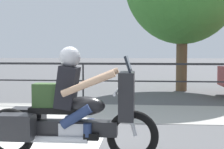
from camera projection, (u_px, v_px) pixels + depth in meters
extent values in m
cube|color=#A8A59E|center=(72.00, 112.00, 8.43)|extent=(44.00, 2.40, 0.01)
cube|color=#232326|center=(83.00, 64.00, 9.86)|extent=(36.00, 0.04, 0.06)
cube|color=#232326|center=(83.00, 81.00, 9.90)|extent=(36.00, 0.03, 0.04)
cylinder|color=#232326|center=(83.00, 83.00, 9.90)|extent=(0.05, 0.05, 1.16)
torus|color=black|center=(133.00, 136.00, 4.65)|extent=(0.71, 0.11, 0.71)
torus|color=black|center=(10.00, 133.00, 4.81)|extent=(0.71, 0.11, 0.71)
cube|color=#232326|center=(70.00, 128.00, 4.72)|extent=(1.31, 0.22, 0.20)
cube|color=silver|center=(73.00, 131.00, 4.72)|extent=(0.34, 0.26, 0.26)
ellipsoid|color=#232326|center=(85.00, 106.00, 4.68)|extent=(0.56, 0.30, 0.26)
cube|color=black|center=(58.00, 110.00, 4.72)|extent=(0.76, 0.28, 0.08)
cube|color=#232326|center=(127.00, 96.00, 4.62)|extent=(0.20, 0.52, 0.64)
cube|color=#1E232B|center=(128.00, 64.00, 4.58)|extent=(0.10, 0.45, 0.24)
cylinder|color=silver|center=(116.00, 92.00, 4.63)|extent=(0.04, 0.70, 0.04)
cylinder|color=silver|center=(53.00, 140.00, 4.59)|extent=(0.95, 0.09, 0.09)
cube|color=#232326|center=(16.00, 127.00, 4.54)|extent=(0.48, 0.28, 0.34)
cube|color=#232326|center=(28.00, 120.00, 5.02)|extent=(0.48, 0.28, 0.34)
cylinder|color=silver|center=(130.00, 116.00, 4.63)|extent=(0.19, 0.06, 0.55)
cube|color=black|center=(67.00, 87.00, 4.68)|extent=(0.32, 0.36, 0.60)
sphere|color=tan|center=(70.00, 59.00, 4.65)|extent=(0.23, 0.23, 0.23)
sphere|color=#B7B7BC|center=(70.00, 57.00, 4.65)|extent=(0.29, 0.29, 0.29)
cylinder|color=navy|center=(76.00, 117.00, 4.55)|extent=(0.44, 0.13, 0.34)
cylinder|color=navy|center=(87.00, 130.00, 4.55)|extent=(0.11, 0.11, 0.18)
cube|color=black|center=(91.00, 137.00, 4.55)|extent=(0.20, 0.10, 0.09)
cylinder|color=navy|center=(80.00, 112.00, 4.85)|extent=(0.44, 0.13, 0.34)
cylinder|color=navy|center=(91.00, 125.00, 4.84)|extent=(0.11, 0.11, 0.18)
cube|color=black|center=(94.00, 131.00, 4.85)|extent=(0.20, 0.10, 0.09)
cylinder|color=tan|center=(88.00, 84.00, 4.35)|extent=(0.71, 0.09, 0.35)
cylinder|color=tan|center=(95.00, 80.00, 4.95)|extent=(0.71, 0.09, 0.35)
cube|color=#2D4723|center=(46.00, 95.00, 4.72)|extent=(0.33, 0.24, 0.33)
cylinder|color=brown|center=(182.00, 60.00, 12.77)|extent=(0.41, 0.41, 2.34)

